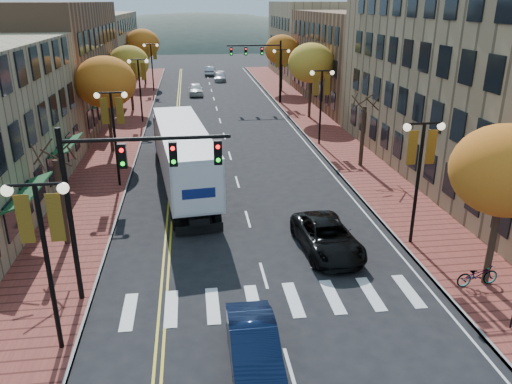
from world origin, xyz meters
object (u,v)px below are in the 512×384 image
object	(u,v)px
black_suv	(327,237)
bicycle	(477,275)
semi_truck	(181,150)
navy_sedan	(254,347)

from	to	relation	value
black_suv	bicycle	xyz separation A→B (m)	(5.25, -4.00, -0.10)
semi_truck	black_suv	size ratio (longest dim) A/B	3.12
semi_truck	bicycle	distance (m)	18.52
bicycle	semi_truck	bearing A→B (deg)	36.02
semi_truck	bicycle	size ratio (longest dim) A/B	8.96
semi_truck	bicycle	xyz separation A→B (m)	(12.04, -13.96, -1.74)
black_suv	bicycle	world-z (taller)	black_suv
bicycle	navy_sedan	bearing A→B (deg)	104.99
black_suv	bicycle	size ratio (longest dim) A/B	2.87
bicycle	black_suv	bearing A→B (deg)	47.91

